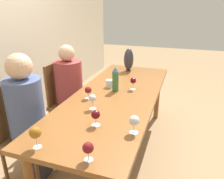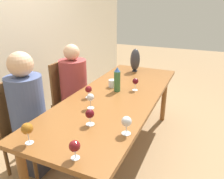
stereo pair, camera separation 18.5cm
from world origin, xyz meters
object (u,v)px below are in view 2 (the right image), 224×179
at_px(wine_glass_1, 90,98).
at_px(chair_near, 24,126).
at_px(wine_glass_6, 75,146).
at_px(water_tumbler, 112,83).
at_px(wine_glass_0, 126,122).
at_px(chair_far, 70,97).
at_px(wine_glass_5, 135,82).
at_px(person_far, 75,88).
at_px(wine_glass_2, 89,90).
at_px(vase, 135,60).
at_px(person_near, 29,112).
at_px(water_bottle, 117,80).
at_px(wine_glass_4, 90,114).
at_px(wine_glass_3, 27,129).

xyz_separation_m(wine_glass_1, chair_near, (-0.19, 0.67, -0.35)).
bearing_deg(wine_glass_6, water_tumbler, 13.58).
distance_m(wine_glass_0, chair_far, 1.47).
distance_m(wine_glass_5, person_far, 0.84).
distance_m(wine_glass_2, chair_far, 0.75).
xyz_separation_m(water_tumbler, chair_far, (0.03, 0.63, -0.29)).
xyz_separation_m(vase, wine_glass_5, (-0.69, -0.23, -0.07)).
bearing_deg(wine_glass_5, wine_glass_0, -165.94).
distance_m(vase, person_near, 1.60).
bearing_deg(person_near, person_far, -0.10).
bearing_deg(chair_near, water_tumbler, -39.18).
xyz_separation_m(water_bottle, chair_far, (0.13, 0.73, -0.38)).
height_order(water_tumbler, wine_glass_4, wine_glass_4).
bearing_deg(wine_glass_3, vase, -3.62).
distance_m(chair_far, person_far, 0.16).
xyz_separation_m(wine_glass_4, chair_near, (0.07, 0.81, -0.34)).
bearing_deg(person_far, chair_near, 173.54).
bearing_deg(water_tumbler, wine_glass_2, 166.13).
bearing_deg(wine_glass_6, wine_glass_2, 24.53).
height_order(wine_glass_0, person_far, person_far).
height_order(wine_glass_5, chair_far, chair_far).
xyz_separation_m(vase, wine_glass_3, (-1.94, 0.12, -0.05)).
relative_size(wine_glass_4, person_far, 0.11).
distance_m(water_bottle, wine_glass_0, 0.85).
xyz_separation_m(wine_glass_2, person_far, (0.41, 0.44, -0.20)).
bearing_deg(wine_glass_0, chair_far, 51.77).
relative_size(wine_glass_0, person_far, 0.12).
distance_m(wine_glass_4, wine_glass_5, 0.86).
distance_m(wine_glass_4, chair_far, 1.24).
xyz_separation_m(water_bottle, wine_glass_4, (-0.75, -0.08, -0.04)).
bearing_deg(vase, person_near, 158.47).
distance_m(water_tumbler, chair_near, 1.04).
bearing_deg(water_tumbler, wine_glass_1, -175.74).
bearing_deg(person_near, wine_glass_3, -135.27).
bearing_deg(wine_glass_4, person_far, 39.44).
xyz_separation_m(wine_glass_6, person_far, (1.27, 0.84, -0.20)).
relative_size(wine_glass_2, chair_far, 0.13).
relative_size(wine_glass_1, wine_glass_2, 1.14).
bearing_deg(person_near, vase, -21.53).
bearing_deg(water_tumbler, wine_glass_4, -167.76).
height_order(vase, person_near, person_near).
bearing_deg(water_bottle, person_far, 78.82).
xyz_separation_m(wine_glass_0, wine_glass_5, (0.86, 0.22, 0.00)).
distance_m(wine_glass_3, wine_glass_5, 1.30).
distance_m(wine_glass_1, chair_far, 0.98).
bearing_deg(water_bottle, wine_glass_2, 145.40).
height_order(water_bottle, wine_glass_0, water_bottle).
bearing_deg(person_near, wine_glass_0, -94.43).
xyz_separation_m(wine_glass_6, chair_near, (0.47, 0.93, -0.34)).
bearing_deg(wine_glass_6, chair_far, 36.10).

